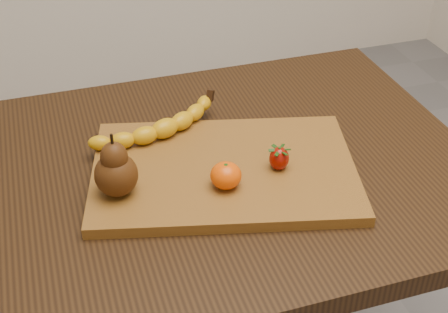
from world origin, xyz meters
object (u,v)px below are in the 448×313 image
object	(u,v)px
table	(198,210)
cutting_board	(224,171)
pear	(115,165)
mandarin	(226,175)

from	to	relation	value
table	cutting_board	size ratio (longest dim) A/B	2.22
table	pear	xyz separation A→B (m)	(-0.15, -0.05, 0.17)
pear	mandarin	distance (m)	0.18
pear	mandarin	world-z (taller)	pear
cutting_board	mandarin	bearing A→B (deg)	-90.57
table	mandarin	size ratio (longest dim) A/B	19.43
mandarin	cutting_board	bearing A→B (deg)	75.35
mandarin	pear	bearing A→B (deg)	167.26
table	mandarin	world-z (taller)	mandarin
table	cutting_board	distance (m)	0.12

